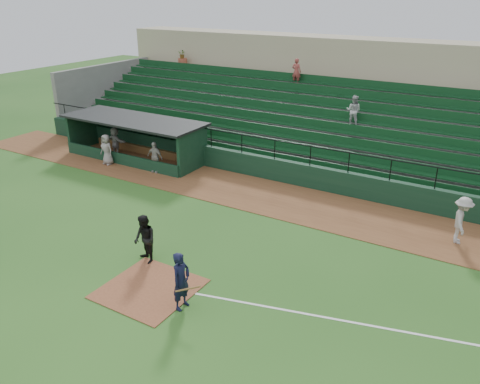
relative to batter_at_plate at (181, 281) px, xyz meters
The scene contains 12 objects.
ground 2.23m from the batter_at_plate, 142.29° to the left, with size 90.00×90.00×0.00m, color #2A591C.
warning_track 9.41m from the batter_at_plate, 99.72° to the left, with size 40.00×4.00×0.03m, color brown.
home_plate_dirt 1.87m from the batter_at_plate, behind, with size 3.00×3.00×0.03m, color brown.
foul_line 6.93m from the batter_at_plate, 20.66° to the left, with size 18.00×0.09×0.01m, color white.
stadium_structure 17.80m from the batter_at_plate, 95.11° to the left, with size 38.00×13.08×6.40m.
dugout 15.64m from the batter_at_plate, 136.42° to the left, with size 8.90×3.20×2.42m.
batter_at_plate is the anchor object (origin of this frame).
umpire 3.25m from the batter_at_plate, 151.67° to the left, with size 0.91×0.71×1.87m, color black.
runner 11.40m from the batter_at_plate, 52.70° to the left, with size 1.26×0.72×1.94m, color #AAA49F.
dugout_player_a 12.56m from the batter_at_plate, 133.98° to the left, with size 1.01×0.42×1.73m, color #A5A09A.
dugout_player_b 14.74m from the batter_at_plate, 144.18° to the left, with size 0.86×0.56×1.77m, color gray.
dugout_player_c 16.23m from the batter_at_plate, 141.49° to the left, with size 1.62×0.52×1.74m, color gray.
Camera 1 is at (9.67, -11.16, 9.41)m, focal length 35.84 mm.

